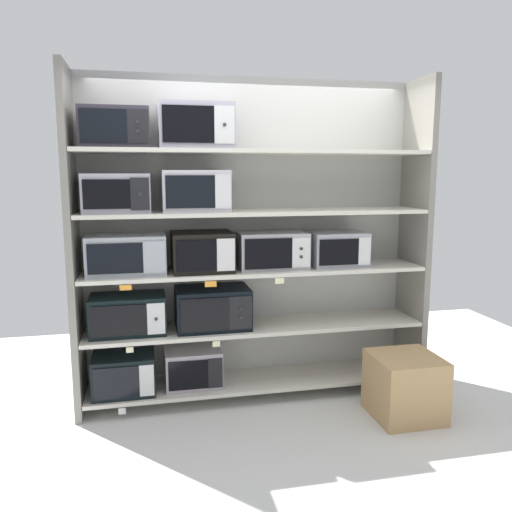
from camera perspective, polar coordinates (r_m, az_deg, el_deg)
ground at (r=3.53m, az=3.71°, el=-21.69°), size 6.68×6.00×0.02m
back_panel at (r=4.28m, az=-0.74°, el=2.21°), size 2.88×0.04×2.56m
upright_left at (r=3.98m, az=-19.67°, el=1.11°), size 0.05×0.48×2.56m
upright_right at (r=4.52m, az=17.22°, el=2.16°), size 0.05×0.48×2.56m
shelf_0 at (r=4.34m, az=-0.00°, el=-13.65°), size 2.68×0.48×0.03m
microwave_0 at (r=4.19m, az=-14.44°, el=-12.37°), size 0.47×0.42×0.30m
microwave_1 at (r=4.20m, az=-7.00°, el=-12.12°), size 0.44×0.34×0.29m
price_tag_0 at (r=4.06m, az=-14.65°, el=-16.34°), size 0.05×0.00×0.05m
shelf_1 at (r=4.18m, az=-0.00°, el=-7.82°), size 2.68×0.48×0.03m
microwave_2 at (r=4.05m, az=-14.02°, el=-6.29°), size 0.56×0.36×0.29m
microwave_3 at (r=4.07m, az=-4.85°, el=-5.76°), size 0.57×0.40×0.32m
price_tag_1 at (r=3.88m, az=-13.84°, el=-10.10°), size 0.05×0.00×0.04m
price_tag_2 at (r=3.91m, az=-4.43°, el=-9.73°), size 0.06×0.00×0.04m
shelf_2 at (r=4.07m, az=-0.00°, el=-1.60°), size 2.68×0.48×0.03m
microwave_4 at (r=3.95m, az=-14.19°, el=0.18°), size 0.57×0.37×0.29m
microwave_5 at (r=3.97m, az=-6.00°, el=0.50°), size 0.46×0.41×0.30m
microwave_6 at (r=4.07m, az=1.74°, el=0.66°), size 0.54×0.36×0.29m
microwave_7 at (r=4.23m, az=8.93°, el=0.81°), size 0.45×0.36×0.28m
price_tag_3 at (r=3.75m, az=-14.29°, el=-3.42°), size 0.08×0.00×0.04m
price_tag_4 at (r=3.78m, az=-5.06°, el=-3.12°), size 0.09×0.00×0.04m
price_tag_5 at (r=3.88m, az=2.64°, el=-2.78°), size 0.07×0.00×0.04m
shelf_3 at (r=4.01m, az=-0.00°, el=4.89°), size 2.68×0.48×0.03m
microwave_8 at (r=3.91m, az=-15.17°, el=6.76°), size 0.48×0.42×0.28m
microwave_9 at (r=3.92m, az=-6.78°, el=7.20°), size 0.50×0.39×0.31m
shelf_4 at (r=4.00m, az=-0.00°, el=11.49°), size 2.68×0.48×0.03m
microwave_10 at (r=3.92m, az=-15.41°, el=13.53°), size 0.48×0.37×0.29m
microwave_11 at (r=3.94m, az=-6.75°, el=14.09°), size 0.54×0.39×0.33m
shipping_carton at (r=4.09m, az=16.21°, el=-13.73°), size 0.48×0.48×0.47m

